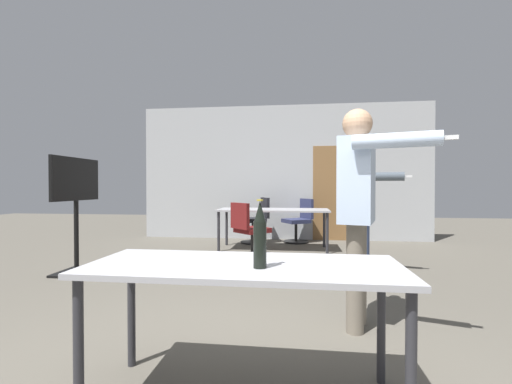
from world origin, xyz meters
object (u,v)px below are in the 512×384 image
object	(u,v)px
person_center_tall	(365,203)
office_chair_far_right	(249,232)
office_chair_near_pushed	(299,222)
tv_screen	(76,204)
person_right_polo	(359,196)
beer_bottle	(260,236)
office_chair_far_left	(257,222)

from	to	relation	value
person_center_tall	office_chair_far_right	size ratio (longest dim) A/B	1.75
office_chair_near_pushed	tv_screen	bearing A→B (deg)	103.19
tv_screen	person_center_tall	distance (m)	3.97
person_right_polo	beer_bottle	bearing A→B (deg)	-14.54
person_center_tall	beer_bottle	bearing A→B (deg)	-4.35
office_chair_far_right	person_center_tall	bearing A→B (deg)	25.94
person_right_polo	office_chair_near_pushed	size ratio (longest dim) A/B	1.98
person_center_tall	office_chair_far_right	bearing A→B (deg)	-93.31
office_chair_far_right	beer_bottle	distance (m)	3.92
office_chair_far_right	office_chair_near_pushed	xyz separation A→B (m)	(0.83, 1.63, 0.01)
tv_screen	person_right_polo	size ratio (longest dim) A/B	0.86
office_chair_far_left	office_chair_far_right	bearing A→B (deg)	158.90
office_chair_far_left	office_chair_far_right	distance (m)	1.45
person_right_polo	office_chair_far_right	bearing A→B (deg)	-137.75
office_chair_far_right	office_chair_near_pushed	world-z (taller)	office_chair_near_pushed
office_chair_far_right	office_chair_near_pushed	distance (m)	1.83
office_chair_far_left	beer_bottle	distance (m)	5.35
office_chair_far_left	tv_screen	bearing A→B (deg)	119.87
tv_screen	person_center_tall	world-z (taller)	person_center_tall
tv_screen	person_right_polo	world-z (taller)	person_right_polo
tv_screen	office_chair_near_pushed	xyz separation A→B (m)	(2.98, 2.96, -0.51)
person_right_polo	office_chair_near_pushed	world-z (taller)	person_right_polo
person_center_tall	office_chair_far_left	bearing A→B (deg)	-123.60
beer_bottle	office_chair_far_right	bearing A→B (deg)	99.09
tv_screen	office_chair_far_right	world-z (taller)	tv_screen
tv_screen	office_chair_far_left	size ratio (longest dim) A/B	1.66
person_center_tall	beer_bottle	xyz separation A→B (m)	(-1.13, -3.27, -0.02)
person_right_polo	beer_bottle	distance (m)	1.34
office_chair_near_pushed	beer_bottle	xyz separation A→B (m)	(-0.21, -5.47, 0.49)
tv_screen	office_chair_near_pushed	world-z (taller)	tv_screen
person_right_polo	beer_bottle	size ratio (longest dim) A/B	5.12
person_right_polo	beer_bottle	xyz separation A→B (m)	(-0.69, -1.14, -0.17)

